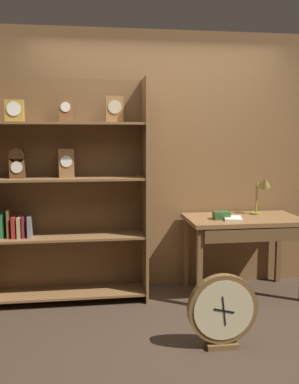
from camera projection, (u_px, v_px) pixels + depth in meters
The scene contains 8 objects.
ground_plane at pixel (188, 344), 3.27m from camera, with size 10.00×10.00×0.00m, color #3D2D21.
back_wood_panel at pixel (159, 161), 4.45m from camera, with size 4.80×0.05×2.60m, color brown.
bookshelf at pixel (64, 192), 4.03m from camera, with size 1.46×0.36×2.09m.
workbench at pixel (244, 228), 4.23m from camera, with size 1.11×0.65×0.77m.
desk_lamp at pixel (262, 189), 4.34m from camera, with size 0.19×0.20×0.40m.
toolbox_small at pixel (221, 215), 4.14m from camera, with size 0.15×0.10×0.07m, color #2D5123.
open_repair_manual at pixel (233, 219), 4.11m from camera, with size 0.16×0.22×0.03m, color silver.
round_clock_large at pixel (223, 311), 3.18m from camera, with size 0.52×0.11×0.56m.
Camera 1 is at (-0.72, -3.02, 1.56)m, focal length 40.62 mm.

